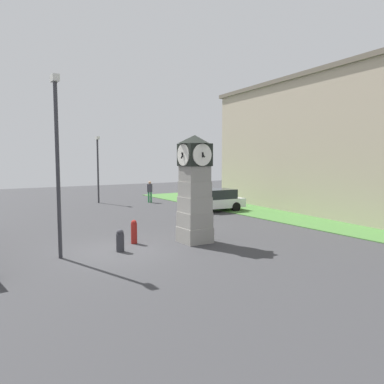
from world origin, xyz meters
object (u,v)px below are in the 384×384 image
at_px(clock_tower, 195,190).
at_px(street_lamp_far_side, 98,164).
at_px(bollard_near_tower, 134,232).
at_px(pedestrian_near_bench, 150,190).
at_px(bollard_mid_row, 120,240).
at_px(street_lamp_near_road, 57,154).
at_px(car_far_lot, 214,200).

xyz_separation_m(clock_tower, street_lamp_far_side, (-16.15, 1.03, 0.87)).
xyz_separation_m(bollard_near_tower, pedestrian_near_bench, (-13.01, 7.03, 0.49)).
relative_size(bollard_mid_row, street_lamp_near_road, 0.14).
distance_m(bollard_near_tower, bollard_mid_row, 1.43).
bearing_deg(car_far_lot, clock_tower, -40.40).
bearing_deg(pedestrian_near_bench, clock_tower, -18.28).
bearing_deg(street_lamp_far_side, bollard_mid_row, -15.37).
bearing_deg(street_lamp_near_road, bollard_near_tower, 102.63).
bearing_deg(street_lamp_near_road, car_far_lot, 120.21).
xyz_separation_m(clock_tower, bollard_near_tower, (-1.16, -2.35, -1.77)).
bearing_deg(street_lamp_near_road, clock_tower, 85.56).
xyz_separation_m(pedestrian_near_bench, street_lamp_near_road, (13.73, -10.25, 2.78)).
distance_m(bollard_mid_row, street_lamp_far_side, 16.80).
height_order(bollard_mid_row, street_lamp_far_side, street_lamp_far_side).
xyz_separation_m(pedestrian_near_bench, street_lamp_far_side, (-1.99, -3.65, 2.15)).
bearing_deg(bollard_near_tower, street_lamp_near_road, -77.37).
relative_size(pedestrian_near_bench, street_lamp_near_road, 0.27).
distance_m(clock_tower, street_lamp_far_side, 16.21).
bearing_deg(bollard_mid_row, street_lamp_far_side, 164.63).
bearing_deg(bollard_near_tower, car_far_lot, 125.65).
relative_size(car_far_lot, street_lamp_far_side, 0.83).
bearing_deg(pedestrian_near_bench, bollard_near_tower, -28.38).
bearing_deg(bollard_mid_row, street_lamp_near_road, -97.04).
bearing_deg(street_lamp_near_road, street_lamp_far_side, 157.22).
distance_m(clock_tower, bollard_mid_row, 3.84).
height_order(bollard_mid_row, street_lamp_near_road, street_lamp_near_road).
relative_size(bollard_near_tower, street_lamp_near_road, 0.16).
height_order(clock_tower, bollard_near_tower, clock_tower).
distance_m(car_far_lot, pedestrian_near_bench, 7.05).
distance_m(clock_tower, pedestrian_near_bench, 14.97).
height_order(clock_tower, street_lamp_far_side, street_lamp_far_side).
bearing_deg(street_lamp_far_side, clock_tower, -3.64).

